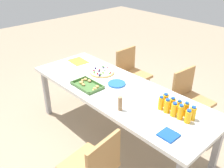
# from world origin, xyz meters

# --- Properties ---
(ground_plane) EXTENTS (12.00, 12.00, 0.00)m
(ground_plane) POSITION_xyz_m (0.00, 0.00, 0.00)
(ground_plane) COLOR gray
(party_table) EXTENTS (2.33, 0.83, 0.72)m
(party_table) POSITION_xyz_m (0.00, 0.00, 0.66)
(party_table) COLOR silver
(party_table) RESTS_ON ground_plane
(chair_far_left) EXTENTS (0.45, 0.45, 0.83)m
(chair_far_left) POSITION_xyz_m (-0.53, 0.78, 0.50)
(chair_far_left) COLOR #B7844C
(chair_far_left) RESTS_ON ground_plane
(chair_near_left) EXTENTS (0.43, 0.43, 0.83)m
(chair_near_left) POSITION_xyz_m (-0.46, -0.80, 0.50)
(chair_near_left) COLOR #B7844C
(chair_near_left) RESTS_ON ground_plane
(chair_near_right) EXTENTS (0.40, 0.40, 0.83)m
(chair_near_right) POSITION_xyz_m (0.53, -0.80, 0.50)
(chair_near_right) COLOR #B7844C
(chair_near_right) RESTS_ON ground_plane
(juice_bottle_0) EXTENTS (0.06, 0.06, 0.14)m
(juice_bottle_0) POSITION_xyz_m (-0.88, -0.11, 0.79)
(juice_bottle_0) COLOR #FAAD14
(juice_bottle_0) RESTS_ON party_table
(juice_bottle_1) EXTENTS (0.05, 0.05, 0.15)m
(juice_bottle_1) POSITION_xyz_m (-0.81, -0.11, 0.79)
(juice_bottle_1) COLOR #FAAD14
(juice_bottle_1) RESTS_ON party_table
(juice_bottle_2) EXTENTS (0.05, 0.05, 0.13)m
(juice_bottle_2) POSITION_xyz_m (-0.73, -0.11, 0.79)
(juice_bottle_2) COLOR #F9AC14
(juice_bottle_2) RESTS_ON party_table
(juice_bottle_3) EXTENTS (0.06, 0.06, 0.13)m
(juice_bottle_3) POSITION_xyz_m (-0.65, -0.11, 0.79)
(juice_bottle_3) COLOR #F9AB14
(juice_bottle_3) RESTS_ON party_table
(juice_bottle_4) EXTENTS (0.06, 0.06, 0.14)m
(juice_bottle_4) POSITION_xyz_m (-0.57, -0.11, 0.79)
(juice_bottle_4) COLOR #FAAC14
(juice_bottle_4) RESTS_ON party_table
(juice_bottle_5) EXTENTS (0.06, 0.06, 0.13)m
(juice_bottle_5) POSITION_xyz_m (-0.88, -0.04, 0.79)
(juice_bottle_5) COLOR #FAAD14
(juice_bottle_5) RESTS_ON party_table
(juice_bottle_6) EXTENTS (0.06, 0.06, 0.15)m
(juice_bottle_6) POSITION_xyz_m (-0.80, -0.03, 0.79)
(juice_bottle_6) COLOR #F8AB14
(juice_bottle_6) RESTS_ON party_table
(juice_bottle_7) EXTENTS (0.06, 0.06, 0.14)m
(juice_bottle_7) POSITION_xyz_m (-0.73, -0.03, 0.79)
(juice_bottle_7) COLOR #F9AD14
(juice_bottle_7) RESTS_ON party_table
(juice_bottle_8) EXTENTS (0.06, 0.06, 0.14)m
(juice_bottle_8) POSITION_xyz_m (-0.65, -0.03, 0.79)
(juice_bottle_8) COLOR #FAAD14
(juice_bottle_8) RESTS_ON party_table
(juice_bottle_9) EXTENTS (0.05, 0.05, 0.14)m
(juice_bottle_9) POSITION_xyz_m (-0.58, -0.03, 0.79)
(juice_bottle_9) COLOR #F9AD14
(juice_bottle_9) RESTS_ON party_table
(fruit_pizza) EXTENTS (0.31, 0.31, 0.05)m
(fruit_pizza) POSITION_xyz_m (0.43, -0.14, 0.74)
(fruit_pizza) COLOR tan
(fruit_pizza) RESTS_ON party_table
(snack_tray) EXTENTS (0.36, 0.23, 0.04)m
(snack_tray) POSITION_xyz_m (0.28, 0.21, 0.74)
(snack_tray) COLOR #477238
(snack_tray) RESTS_ON party_table
(plate_stack) EXTENTS (0.20, 0.20, 0.02)m
(plate_stack) POSITION_xyz_m (0.08, -0.07, 0.73)
(plate_stack) COLOR blue
(plate_stack) RESTS_ON party_table
(napkin_stack) EXTENTS (0.15, 0.15, 0.01)m
(napkin_stack) POSITION_xyz_m (-0.87, 0.24, 0.73)
(napkin_stack) COLOR #194CA5
(napkin_stack) RESTS_ON party_table
(cardboard_tube) EXTENTS (0.04, 0.04, 0.15)m
(cardboard_tube) POSITION_xyz_m (-0.32, 0.27, 0.80)
(cardboard_tube) COLOR #9E7A56
(cardboard_tube) RESTS_ON party_table
(paper_folder) EXTENTS (0.28, 0.22, 0.01)m
(paper_folder) POSITION_xyz_m (0.94, -0.14, 0.73)
(paper_folder) COLOR yellow
(paper_folder) RESTS_ON party_table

